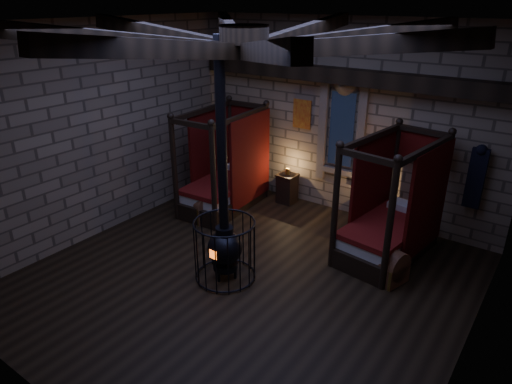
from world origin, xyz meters
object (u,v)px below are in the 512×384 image
Objects in this scene: bed_left at (226,184)px; trunk_left at (200,205)px; bed_right at (390,227)px; stove at (225,245)px; trunk_right at (381,262)px.

trunk_left is at bearing -101.53° from bed_left.
bed_right is 0.57× the size of stove.
bed_left is 3.86m from bed_right.
bed_right is 3.16m from stove.
trunk_right is (0.19, -0.83, -0.28)m from bed_right.
bed_left reaches higher than trunk_left.
stove is (-1.98, -2.45, 0.08)m from bed_right.
bed_right reaches higher than trunk_right.
trunk_left is at bearing 145.44° from stove.
stove reaches higher than bed_left.
bed_right is at bearing 54.60° from stove.
stove is (1.88, -2.32, 0.08)m from bed_left.
trunk_left is at bearing -162.74° from trunk_right.
bed_left is at bearing 103.70° from trunk_left.
bed_left is 0.56× the size of stove.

